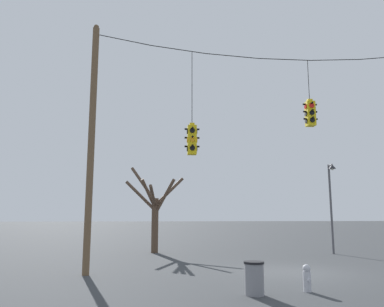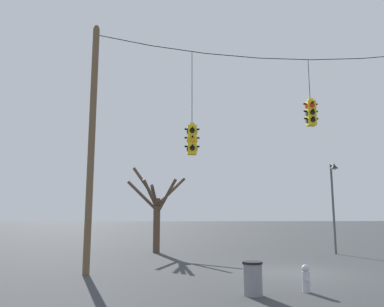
{
  "view_description": "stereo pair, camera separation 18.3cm",
  "coord_description": "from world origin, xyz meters",
  "px_view_note": "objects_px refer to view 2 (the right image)",
  "views": [
    {
      "loc": [
        -5.09,
        -14.18,
        2.17
      ],
      "look_at": [
        -3.83,
        -0.0,
        4.48
      ],
      "focal_mm": 35.0,
      "sensor_mm": 36.0,
      "label": 1
    },
    {
      "loc": [
        -4.91,
        -14.2,
        2.17
      ],
      "look_at": [
        -3.83,
        -0.0,
        4.48
      ],
      "focal_mm": 35.0,
      "sensor_mm": 36.0,
      "label": 2
    }
  ],
  "objects_px": {
    "utility_pole_left": "(91,144)",
    "trash_bin": "(253,278)",
    "fire_hydrant": "(306,278)",
    "traffic_light_near_right_pole": "(311,113)",
    "bare_tree": "(156,210)",
    "traffic_light_near_left_pole": "(192,139)",
    "street_lamp": "(334,192)"
  },
  "relations": [
    {
      "from": "utility_pole_left",
      "to": "trash_bin",
      "type": "height_order",
      "value": "utility_pole_left"
    },
    {
      "from": "fire_hydrant",
      "to": "trash_bin",
      "type": "distance_m",
      "value": 1.63
    },
    {
      "from": "traffic_light_near_right_pole",
      "to": "bare_tree",
      "type": "height_order",
      "value": "traffic_light_near_right_pole"
    },
    {
      "from": "traffic_light_near_right_pole",
      "to": "fire_hydrant",
      "type": "relative_size",
      "value": 3.71
    },
    {
      "from": "traffic_light_near_left_pole",
      "to": "traffic_light_near_right_pole",
      "type": "distance_m",
      "value": 4.94
    },
    {
      "from": "traffic_light_near_right_pole",
      "to": "fire_hydrant",
      "type": "xyz_separation_m",
      "value": [
        -1.85,
        -3.5,
        -5.82
      ]
    },
    {
      "from": "bare_tree",
      "to": "trash_bin",
      "type": "xyz_separation_m",
      "value": [
        2.87,
        -11.38,
        -1.96
      ]
    },
    {
      "from": "utility_pole_left",
      "to": "bare_tree",
      "type": "distance_m",
      "value": 8.27
    },
    {
      "from": "fire_hydrant",
      "to": "utility_pole_left",
      "type": "bearing_deg",
      "value": 152.72
    },
    {
      "from": "traffic_light_near_right_pole",
      "to": "street_lamp",
      "type": "distance_m",
      "value": 7.55
    },
    {
      "from": "trash_bin",
      "to": "traffic_light_near_left_pole",
      "type": "bearing_deg",
      "value": 109.64
    },
    {
      "from": "utility_pole_left",
      "to": "traffic_light_near_left_pole",
      "type": "xyz_separation_m",
      "value": [
        3.83,
        0.0,
        0.24
      ]
    },
    {
      "from": "traffic_light_near_left_pole",
      "to": "street_lamp",
      "type": "height_order",
      "value": "traffic_light_near_left_pole"
    },
    {
      "from": "utility_pole_left",
      "to": "street_lamp",
      "type": "distance_m",
      "value": 13.69
    },
    {
      "from": "traffic_light_near_left_pole",
      "to": "traffic_light_near_right_pole",
      "type": "height_order",
      "value": "traffic_light_near_left_pole"
    },
    {
      "from": "utility_pole_left",
      "to": "traffic_light_near_left_pole",
      "type": "distance_m",
      "value": 3.84
    },
    {
      "from": "bare_tree",
      "to": "fire_hydrant",
      "type": "height_order",
      "value": "bare_tree"
    },
    {
      "from": "bare_tree",
      "to": "street_lamp",
      "type": "bearing_deg",
      "value": -8.89
    },
    {
      "from": "utility_pole_left",
      "to": "traffic_light_near_left_pole",
      "type": "relative_size",
      "value": 2.29
    },
    {
      "from": "traffic_light_near_left_pole",
      "to": "traffic_light_near_right_pole",
      "type": "bearing_deg",
      "value": -0.0
    },
    {
      "from": "traffic_light_near_right_pole",
      "to": "trash_bin",
      "type": "relative_size",
      "value": 3.14
    },
    {
      "from": "traffic_light_near_left_pole",
      "to": "trash_bin",
      "type": "distance_m",
      "value": 6.12
    },
    {
      "from": "utility_pole_left",
      "to": "trash_bin",
      "type": "xyz_separation_m",
      "value": [
        5.19,
        -3.81,
        -4.35
      ]
    },
    {
      "from": "street_lamp",
      "to": "trash_bin",
      "type": "xyz_separation_m",
      "value": [
        -7.02,
        -9.84,
        -2.93
      ]
    },
    {
      "from": "traffic_light_near_left_pole",
      "to": "bare_tree",
      "type": "relative_size",
      "value": 0.85
    },
    {
      "from": "traffic_light_near_left_pole",
      "to": "trash_bin",
      "type": "relative_size",
      "value": 4.74
    },
    {
      "from": "street_lamp",
      "to": "fire_hydrant",
      "type": "relative_size",
      "value": 6.58
    },
    {
      "from": "traffic_light_near_right_pole",
      "to": "bare_tree",
      "type": "xyz_separation_m",
      "value": [
        -6.31,
        7.57,
        -3.79
      ]
    },
    {
      "from": "traffic_light_near_left_pole",
      "to": "fire_hydrant",
      "type": "relative_size",
      "value": 5.59
    },
    {
      "from": "traffic_light_near_right_pole",
      "to": "street_lamp",
      "type": "height_order",
      "value": "traffic_light_near_right_pole"
    },
    {
      "from": "utility_pole_left",
      "to": "fire_hydrant",
      "type": "xyz_separation_m",
      "value": [
        6.79,
        -3.5,
        -4.42
      ]
    },
    {
      "from": "bare_tree",
      "to": "traffic_light_near_right_pole",
      "type": "bearing_deg",
      "value": -50.18
    }
  ]
}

